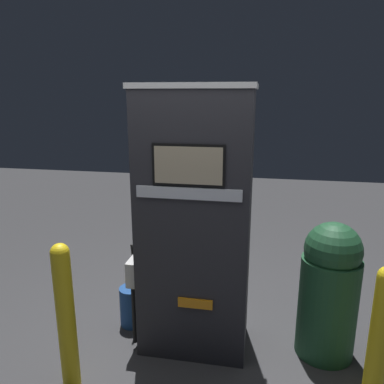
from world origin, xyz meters
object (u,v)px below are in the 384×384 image
safety_bollard_far (380,335)px  safety_bollard (66,314)px  gas_pump (195,224)px  squeegee_bucket (132,306)px  trash_bin (329,289)px

safety_bollard_far → safety_bollard: bearing=-174.2°
gas_pump → safety_bollard: bearing=-141.0°
safety_bollard → squeegee_bucket: size_ratio=1.36×
trash_bin → squeegee_bucket: trash_bin is taller
safety_bollard_far → trash_bin: bearing=116.2°
gas_pump → safety_bollard: (-0.80, -0.65, -0.50)m
safety_bollard → squeegee_bucket: bearing=76.5°
gas_pump → squeegee_bucket: (-0.61, 0.15, -0.89)m
trash_bin → safety_bollard_far: bearing=-63.8°
gas_pump → safety_bollard: size_ratio=1.94×
gas_pump → squeegee_bucket: 1.09m
trash_bin → safety_bollard_far: trash_bin is taller
gas_pump → safety_bollard: gas_pump is taller
safety_bollard → trash_bin: size_ratio=0.98×
trash_bin → safety_bollard_far: 0.56m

